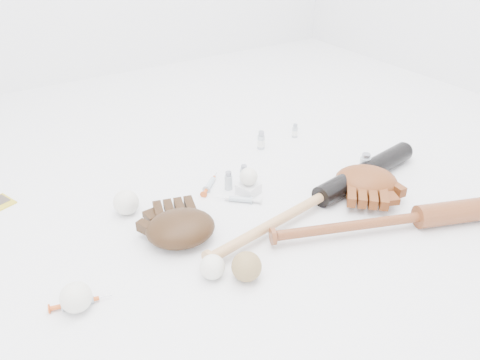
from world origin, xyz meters
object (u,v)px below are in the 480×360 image
glove_dark (180,228)px  bat_dark (322,196)px  pedestal (248,189)px  bat_wood (421,217)px

glove_dark → bat_dark: bearing=5.1°
glove_dark → pedestal: glove_dark is taller
bat_wood → bat_dark: bearing=146.2°
pedestal → bat_dark: bearing=-49.9°
glove_dark → pedestal: bearing=34.3°
bat_dark → bat_wood: (0.17, -0.24, -0.00)m
bat_wood → pedestal: bearing=148.3°
glove_dark → pedestal: 0.32m
bat_dark → glove_dark: bearing=160.8°
bat_wood → pedestal: (-0.33, 0.43, -0.02)m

